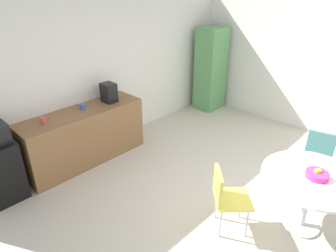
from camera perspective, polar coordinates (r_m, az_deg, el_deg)
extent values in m
plane|color=beige|center=(4.25, 14.62, -15.82)|extent=(6.00, 6.00, 0.00)
cube|color=white|center=(5.43, -12.18, 9.94)|extent=(6.00, 0.10, 2.60)
cube|color=brown|center=(5.12, -15.60, -1.84)|extent=(2.02, 0.60, 0.90)
cube|color=#599959|center=(6.95, 8.10, 10.64)|extent=(0.60, 0.50, 1.84)
cylinder|color=silver|center=(4.30, 23.88, -16.79)|extent=(0.44, 0.44, 0.03)
cylinder|color=silver|center=(4.06, 24.88, -12.85)|extent=(0.08, 0.08, 0.73)
cylinder|color=white|center=(3.86, 25.87, -8.81)|extent=(1.15, 1.15, 0.03)
cylinder|color=silver|center=(4.04, 13.66, -14.33)|extent=(0.02, 0.02, 0.42)
cylinder|color=silver|center=(3.82, 14.79, -17.40)|extent=(0.02, 0.02, 0.42)
cylinder|color=silver|center=(3.98, 9.11, -14.61)|extent=(0.02, 0.02, 0.42)
cylinder|color=silver|center=(3.75, 9.91, -17.77)|extent=(0.02, 0.02, 0.42)
cube|color=#D8CC4C|center=(3.74, 12.20, -13.46)|extent=(0.59, 0.59, 0.03)
cube|color=#D8CC4C|center=(3.58, 9.49, -11.14)|extent=(0.30, 0.30, 0.38)
cylinder|color=silver|center=(4.78, 27.48, -9.80)|extent=(0.02, 0.02, 0.42)
cylinder|color=silver|center=(4.77, 23.75, -8.94)|extent=(0.02, 0.02, 0.42)
cylinder|color=silver|center=(5.04, 27.80, -7.86)|extent=(0.02, 0.02, 0.42)
cylinder|color=silver|center=(5.04, 24.28, -7.06)|extent=(0.02, 0.02, 0.42)
cube|color=teal|center=(4.79, 26.37, -6.17)|extent=(0.51, 0.51, 0.03)
cube|color=teal|center=(4.86, 27.08, -3.07)|extent=(0.13, 0.38, 0.38)
cylinder|color=#D8338C|center=(3.84, 26.51, -8.32)|extent=(0.26, 0.26, 0.07)
sphere|color=yellow|center=(3.82, 26.49, -7.80)|extent=(0.07, 0.07, 0.07)
sphere|color=yellow|center=(3.84, 26.82, -7.72)|extent=(0.07, 0.07, 0.07)
cylinder|color=white|center=(5.33, -10.30, 5.75)|extent=(0.08, 0.08, 0.09)
torus|color=white|center=(5.36, -9.81, 5.97)|extent=(0.06, 0.01, 0.06)
cylinder|color=#3F66BF|center=(4.97, -16.02, 3.57)|extent=(0.08, 0.08, 0.09)
torus|color=#3F66BF|center=(5.00, -15.47, 3.82)|extent=(0.06, 0.01, 0.06)
cylinder|color=#D84C4C|center=(4.68, -22.70, 0.99)|extent=(0.08, 0.08, 0.09)
torus|color=#D84C4C|center=(4.70, -22.08, 1.27)|extent=(0.06, 0.01, 0.06)
cube|color=black|center=(5.14, -11.20, 6.25)|extent=(0.20, 0.24, 0.32)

